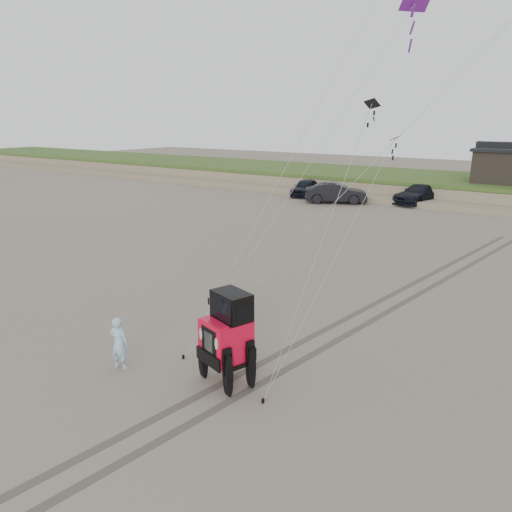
# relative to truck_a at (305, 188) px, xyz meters

# --- Properties ---
(ground) EXTENTS (160.00, 160.00, 0.00)m
(ground) POSITION_rel_truck_a_xyz_m (14.41, -30.40, -0.77)
(ground) COLOR #6B6054
(ground) RESTS_ON ground
(dune_ridge) EXTENTS (160.00, 14.25, 1.73)m
(dune_ridge) POSITION_rel_truck_a_xyz_m (14.41, 7.10, 0.05)
(dune_ridge) COLOR #7A6B54
(dune_ridge) RESTS_ON ground
(truck_a) EXTENTS (2.64, 4.79, 1.54)m
(truck_a) POSITION_rel_truck_a_xyz_m (0.00, 0.00, 0.00)
(truck_a) COLOR black
(truck_a) RESTS_ON ground
(truck_b) EXTENTS (5.47, 3.96, 1.72)m
(truck_b) POSITION_rel_truck_a_xyz_m (4.11, -2.05, 0.09)
(truck_b) COLOR black
(truck_b) RESTS_ON ground
(truck_c) EXTENTS (4.00, 6.25, 1.69)m
(truck_c) POSITION_rel_truck_a_xyz_m (10.19, 1.66, 0.07)
(truck_c) COLOR black
(truck_c) RESTS_ON ground
(jeep) EXTENTS (4.03, 6.10, 2.10)m
(jeep) POSITION_rel_truck_a_xyz_m (14.84, -30.96, 0.28)
(jeep) COLOR red
(jeep) RESTS_ON ground
(man) EXTENTS (0.66, 0.51, 1.61)m
(man) POSITION_rel_truck_a_xyz_m (11.77, -32.10, 0.03)
(man) COLOR #90BFE0
(man) RESTS_ON ground
(stake_main) EXTENTS (0.08, 0.08, 0.12)m
(stake_main) POSITION_rel_truck_a_xyz_m (12.88, -30.62, -0.71)
(stake_main) COLOR black
(stake_main) RESTS_ON ground
(stake_aux) EXTENTS (0.08, 0.08, 0.12)m
(stake_aux) POSITION_rel_truck_a_xyz_m (16.25, -31.26, -0.71)
(stake_aux) COLOR black
(stake_aux) RESTS_ON ground
(tire_tracks) EXTENTS (5.22, 29.74, 0.01)m
(tire_tracks) POSITION_rel_truck_a_xyz_m (16.41, -22.40, -0.77)
(tire_tracks) COLOR #4C443D
(tire_tracks) RESTS_ON ground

